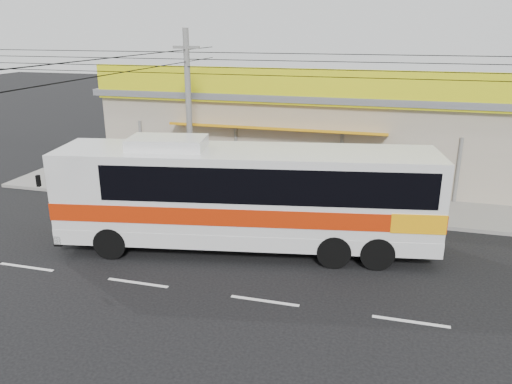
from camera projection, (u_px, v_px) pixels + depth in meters
ground at (283, 263)px, 16.50m from camera, size 120.00×120.00×0.00m
sidewalk at (312, 202)px, 21.97m from camera, size 30.00×3.20×0.15m
lane_markings at (265, 301)px, 14.21m from camera, size 50.00×0.12×0.01m
storefront_building at (331, 129)px, 26.34m from camera, size 22.60×9.20×5.70m
coach_bus at (252, 192)px, 16.95m from camera, size 13.03×4.88×3.93m
motorbike_red at (94, 182)px, 23.13m from camera, size 1.79×1.22×0.89m
motorbike_dark at (68, 166)px, 25.74m from camera, size 1.59×0.57×0.94m
utility_pole at (187, 62)px, 19.88m from camera, size 34.00×14.00×7.40m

